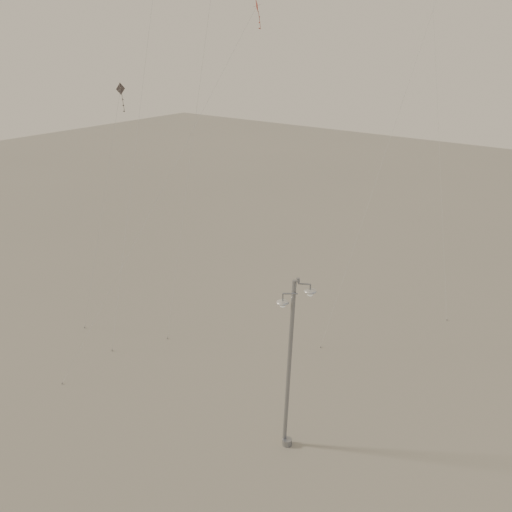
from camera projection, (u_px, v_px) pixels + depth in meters
The scene contains 4 objects.
ground at pixel (226, 432), 26.81m from camera, with size 160.00×160.00×0.00m, color gray.
street_lamp at pixel (290, 361), 24.28m from camera, with size 1.45×1.11×8.40m.
kite_3 at pixel (202, 114), 30.36m from camera, with size 4.10×12.40×19.12m.
kite_6 at pixel (112, 148), 32.57m from camera, with size 2.59×2.92×14.92m.
Camera 1 is at (14.37, -16.54, 17.59)m, focal length 40.00 mm.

